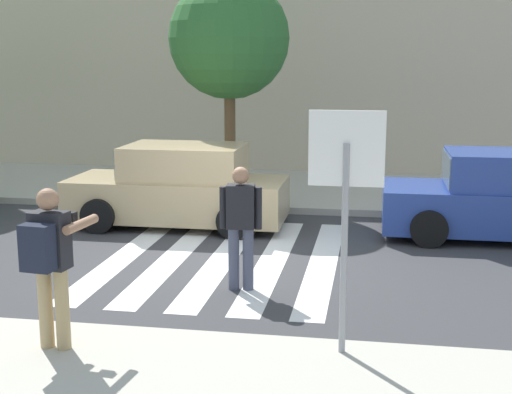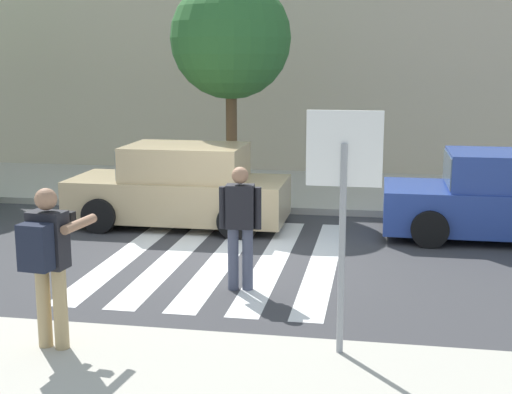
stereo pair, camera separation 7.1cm
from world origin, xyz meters
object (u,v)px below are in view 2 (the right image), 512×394
photographer_with_backpack (48,255)px  parked_car_blue (504,198)px  pedestrian_crossing (240,221)px  street_tree_center (231,39)px  stop_sign (344,179)px  parked_car_tan (181,188)px

photographer_with_backpack → parked_car_blue: size_ratio=0.42×
pedestrian_crossing → street_tree_center: bearing=103.1°
parked_car_blue → street_tree_center: 6.48m
street_tree_center → parked_car_blue: bearing=-22.6°
photographer_with_backpack → pedestrian_crossing: photographer_with_backpack is taller
photographer_with_backpack → street_tree_center: bearing=89.0°
stop_sign → parked_car_blue: (2.53, 5.81, -1.25)m
stop_sign → street_tree_center: bearing=109.5°
stop_sign → parked_car_tan: size_ratio=0.62×
stop_sign → street_tree_center: size_ratio=0.54×
parked_car_blue → street_tree_center: (-5.39, 2.24, 2.82)m
pedestrian_crossing → parked_car_blue: bearing=41.7°
pedestrian_crossing → parked_car_tan: bearing=117.5°
parked_car_tan → street_tree_center: (0.52, 2.24, 2.82)m
pedestrian_crossing → photographer_with_backpack: bearing=-119.5°
stop_sign → parked_car_tan: 6.83m
parked_car_blue → photographer_with_backpack: bearing=-131.5°
pedestrian_crossing → parked_car_tan: 4.06m
photographer_with_backpack → parked_car_tan: photographer_with_backpack is taller
pedestrian_crossing → parked_car_blue: pedestrian_crossing is taller
photographer_with_backpack → parked_car_tan: bearing=93.3°
parked_car_tan → stop_sign: bearing=-59.9°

